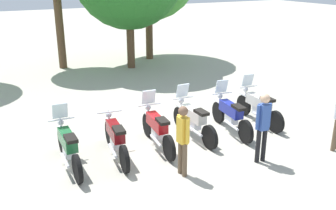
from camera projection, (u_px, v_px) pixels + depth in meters
ground_plane at (177, 142)px, 10.04m from camera, size 80.00×80.00×0.00m
motorcycle_0 at (68, 146)px, 8.66m from camera, size 0.62×2.19×1.37m
motorcycle_1 at (116, 138)px, 9.11m from camera, size 0.64×2.19×0.99m
motorcycle_2 at (157, 128)px, 9.64m from camera, size 0.62×2.19×1.37m
motorcycle_3 at (193, 120)px, 10.19m from camera, size 0.62×2.19×1.37m
motorcycle_4 at (231, 114)px, 10.56m from camera, size 0.65×2.19×1.37m
motorcycle_5 at (258, 106)px, 11.19m from camera, size 0.62×2.19×1.37m
person_1 at (183, 136)px, 8.14m from camera, size 0.23×0.41×1.62m
person_2 at (263, 123)px, 8.71m from camera, size 0.40×0.24×1.70m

